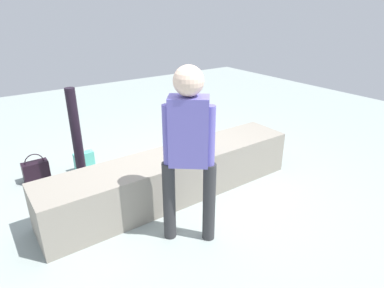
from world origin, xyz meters
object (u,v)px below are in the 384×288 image
Objects in this scene: water_bottle_near_gift at (181,164)px; child_seated at (195,132)px; handbag_black_leather at (36,171)px; adult_standing at (189,143)px; gift_bag at (84,162)px; water_bottle_far_side at (201,132)px; cake_plate at (180,156)px.

child_seated is at bearing -103.19° from water_bottle_near_gift.
handbag_black_leather is at bearing 139.15° from child_seated.
adult_standing is 2.33m from handbag_black_leather.
gift_bag reaches higher than water_bottle_near_gift.
adult_standing is 5.18× the size of gift_bag.
gift_bag is 1.25m from water_bottle_near_gift.
cake_plate is at bearing -133.75° from water_bottle_far_side.
water_bottle_far_side is at bearing 50.68° from adult_standing.
child_seated is 1.56× the size of gift_bag.
adult_standing is at bearing -116.45° from cake_plate.
water_bottle_far_side is (1.31, 1.37, -0.44)m from cake_plate.
child_seated reaches higher than water_bottle_far_side.
cake_plate is 0.62× the size of handbag_black_leather.
water_bottle_far_side is (1.61, 1.96, -0.87)m from adult_standing.
handbag_black_leather is at bearing 179.80° from water_bottle_far_side.
child_seated is at bearing -129.15° from water_bottle_far_side.
adult_standing reaches higher than handbag_black_leather.
child_seated is at bearing 18.72° from cake_plate.
child_seated is 1.77m from water_bottle_far_side.
water_bottle_far_side is (1.04, 1.28, -0.63)m from child_seated.
water_bottle_far_side is 0.56× the size of handbag_black_leather.
handbag_black_leather is at bearing 153.43° from water_bottle_near_gift.
cake_plate reaches higher than gift_bag.
handbag_black_leather is (-0.57, 0.09, -0.00)m from gift_bag.
cake_plate reaches higher than water_bottle_near_gift.
cake_plate is at bearing -161.28° from child_seated.
handbag_black_leather is at bearing 115.17° from adult_standing.
adult_standing is 2.09m from gift_bag.
child_seated is 1.62m from gift_bag.
gift_bag is at bearing -177.66° from water_bottle_far_side.
water_bottle_near_gift is at bearing -26.57° from handbag_black_leather.
gift_bag is 1.54× the size of water_bottle_far_side.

